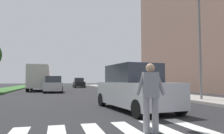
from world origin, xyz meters
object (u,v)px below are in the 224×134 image
object	(u,v)px
sedan_distant	(79,83)
truck_box_delivery	(39,78)
sedan_midblock	(54,85)
pedestrian_performer	(151,94)
suv_crossing	(134,88)
street_lamp_right	(198,27)

from	to	relation	value
sedan_distant	truck_box_delivery	xyz separation A→B (m)	(-6.04, -10.28, 0.83)
sedan_midblock	truck_box_delivery	bearing A→B (deg)	114.30
pedestrian_performer	sedan_midblock	world-z (taller)	sedan_midblock
pedestrian_performer	sedan_distant	bearing A→B (deg)	86.93
pedestrian_performer	truck_box_delivery	bearing A→B (deg)	100.72
pedestrian_performer	suv_crossing	bearing A→B (deg)	74.53
street_lamp_right	sedan_distant	distance (m)	27.38
street_lamp_right	truck_box_delivery	distance (m)	19.75
street_lamp_right	pedestrian_performer	distance (m)	9.47
sedan_distant	truck_box_delivery	distance (m)	11.95
suv_crossing	sedan_distant	distance (m)	29.04
pedestrian_performer	truck_box_delivery	xyz separation A→B (m)	(-4.28, 22.61, 0.70)
street_lamp_right	pedestrian_performer	size ratio (longest dim) A/B	4.44
pedestrian_performer	suv_crossing	size ratio (longest dim) A/B	0.35
pedestrian_performer	truck_box_delivery	distance (m)	23.02
suv_crossing	sedan_distant	world-z (taller)	suv_crossing
street_lamp_right	truck_box_delivery	world-z (taller)	street_lamp_right
street_lamp_right	truck_box_delivery	bearing A→B (deg)	122.50
truck_box_delivery	suv_crossing	bearing A→B (deg)	-74.09
pedestrian_performer	sedan_midblock	xyz separation A→B (m)	(-2.44, 18.54, -0.13)
sedan_distant	suv_crossing	bearing A→B (deg)	-91.38
sedan_distant	pedestrian_performer	bearing A→B (deg)	-93.07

